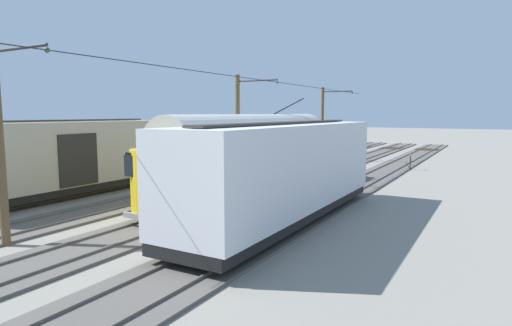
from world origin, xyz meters
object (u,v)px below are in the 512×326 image
object	(u,v)px
boxcar_adjacent	(285,169)
catenary_pole_foreground	(323,123)
switch_stand	(410,161)
catenary_pole_mid_far	(1,140)
vintage_streetcar	(255,153)
boxcar_far_siding	(59,156)
catenary_pole_mid_near	(239,127)

from	to	relation	value
boxcar_adjacent	catenary_pole_foreground	xyz separation A→B (m)	(6.68, -21.65, 1.34)
boxcar_adjacent	switch_stand	xyz separation A→B (m)	(-1.39, -19.27, -1.46)
catenary_pole_foreground	switch_stand	distance (m)	8.87
boxcar_adjacent	catenary_pole_mid_far	bearing A→B (deg)	46.84
switch_stand	boxcar_adjacent	bearing A→B (deg)	85.87
catenary_pole_foreground	vintage_streetcar	bearing A→B (deg)	98.80
vintage_streetcar	boxcar_adjacent	distance (m)	6.21
boxcar_far_siding	catenary_pole_foreground	distance (m)	23.53
boxcar_far_siding	switch_stand	bearing A→B (deg)	-123.56
boxcar_far_siding	catenary_pole_mid_far	world-z (taller)	catenary_pole_mid_far
boxcar_far_siding	catenary_pole_mid_near	world-z (taller)	catenary_pole_mid_near
catenary_pole_foreground	switch_stand	xyz separation A→B (m)	(-8.07, 2.38, -2.80)
catenary_pole_mid_far	vintage_streetcar	bearing A→B (deg)	-102.51
boxcar_adjacent	catenary_pole_mid_far	xyz separation A→B (m)	(6.68, 7.13, 1.34)
catenary_pole_mid_near	vintage_streetcar	bearing A→B (deg)	135.63
catenary_pole_foreground	catenary_pole_mid_far	size ratio (longest dim) A/B	1.00
boxcar_adjacent	catenary_pole_mid_near	world-z (taller)	catenary_pole_mid_near
catenary_pole_foreground	switch_stand	bearing A→B (deg)	163.54
switch_stand	boxcar_far_siding	bearing A→B (deg)	56.44
catenary_pole_mid_far	boxcar_adjacent	bearing A→B (deg)	-133.16
catenary_pole_mid_near	catenary_pole_mid_far	size ratio (longest dim) A/B	1.00
boxcar_far_siding	boxcar_adjacent	bearing A→B (deg)	-174.43
boxcar_far_siding	switch_stand	size ratio (longest dim) A/B	9.76
boxcar_adjacent	catenary_pole_mid_near	xyz separation A→B (m)	(6.68, -7.26, 1.34)
boxcar_far_siding	catenary_pole_mid_near	xyz separation A→B (m)	(-5.49, -8.45, 1.34)
boxcar_adjacent	boxcar_far_siding	bearing A→B (deg)	5.57
catenary_pole_foreground	switch_stand	world-z (taller)	catenary_pole_foreground
vintage_streetcar	catenary_pole_mid_near	size ratio (longest dim) A/B	2.52
switch_stand	vintage_streetcar	bearing A→B (deg)	69.49
vintage_streetcar	switch_stand	xyz separation A→B (m)	(-5.45, -14.57, -1.56)
vintage_streetcar	catenary_pole_foreground	size ratio (longest dim) A/B	2.52
boxcar_adjacent	catenary_pole_mid_near	distance (m)	9.96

